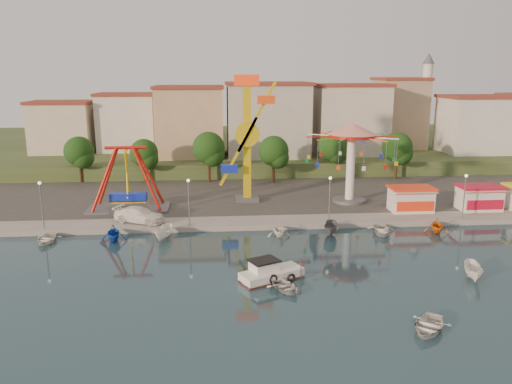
{
  "coord_description": "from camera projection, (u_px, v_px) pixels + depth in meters",
  "views": [
    {
      "loc": [
        -4.88,
        -41.4,
        17.33
      ],
      "look_at": [
        -0.38,
        14.0,
        4.0
      ],
      "focal_mm": 35.0,
      "sensor_mm": 36.0,
      "label": 1
    }
  ],
  "objects": [
    {
      "name": "booth_mid",
      "position": [
        479.0,
        197.0,
        62.21
      ],
      "size": [
        5.4,
        3.78,
        3.08
      ],
      "color": "white",
      "rests_on": "quay_deck"
    },
    {
      "name": "lamp_post_3",
      "position": [
        464.0,
        198.0,
        58.32
      ],
      "size": [
        0.14,
        0.14,
        5.0
      ],
      "primitive_type": "cylinder",
      "color": "#59595E",
      "rests_on": "quay_deck"
    },
    {
      "name": "building_1",
      "position": [
        125.0,
        129.0,
        90.97
      ],
      "size": [
        12.33,
        9.01,
        8.63
      ],
      "primitive_type": "cube",
      "color": "silver",
      "rests_on": "hill_terrace"
    },
    {
      "name": "moored_boat_5",
      "position": [
        331.0,
        229.0,
        54.47
      ],
      "size": [
        2.41,
        3.94,
        1.43
      ],
      "primitive_type": "imported",
      "rotation": [
        0.0,
        0.0,
        -0.3
      ],
      "color": "#57585D",
      "rests_on": "ground"
    },
    {
      "name": "building_4",
      "position": [
        341.0,
        125.0,
        94.87
      ],
      "size": [
        10.75,
        9.23,
        9.24
      ],
      "primitive_type": "cube",
      "color": "beige",
      "rests_on": "hill_terrace"
    },
    {
      "name": "rowboat_b",
      "position": [
        428.0,
        325.0,
        34.28
      ],
      "size": [
        4.47,
        4.71,
        0.79
      ],
      "primitive_type": "imported",
      "rotation": [
        0.0,
        0.0,
        -0.63
      ],
      "color": "silver",
      "rests_on": "ground"
    },
    {
      "name": "tree_1",
      "position": [
        144.0,
        153.0,
        77.2
      ],
      "size": [
        4.35,
        4.35,
        6.8
      ],
      "color": "#382314",
      "rests_on": "quay_deck"
    },
    {
      "name": "tree_2",
      "position": [
        209.0,
        148.0,
        77.41
      ],
      "size": [
        5.02,
        5.02,
        7.85
      ],
      "color": "#382314",
      "rests_on": "quay_deck"
    },
    {
      "name": "lamp_post_2",
      "position": [
        330.0,
        200.0,
        57.06
      ],
      "size": [
        0.14,
        0.14,
        5.0
      ],
      "primitive_type": "cylinder",
      "color": "#59595E",
      "rests_on": "quay_deck"
    },
    {
      "name": "tree_5",
      "position": [
        397.0,
        147.0,
        79.55
      ],
      "size": [
        4.83,
        4.83,
        7.54
      ],
      "color": "#382314",
      "rests_on": "quay_deck"
    },
    {
      "name": "booth_left",
      "position": [
        411.0,
        199.0,
        61.52
      ],
      "size": [
        5.4,
        3.78,
        3.08
      ],
      "color": "white",
      "rests_on": "quay_deck"
    },
    {
      "name": "tree_4",
      "position": [
        333.0,
        146.0,
        80.52
      ],
      "size": [
        4.86,
        4.86,
        7.6
      ],
      "color": "#382314",
      "rests_on": "quay_deck"
    },
    {
      "name": "building_5",
      "position": [
        413.0,
        120.0,
        93.88
      ],
      "size": [
        12.77,
        10.96,
        11.21
      ],
      "primitive_type": "cube",
      "color": "tan",
      "rests_on": "hill_terrace"
    },
    {
      "name": "minaret",
      "position": [
        426.0,
        98.0,
        96.8
      ],
      "size": [
        2.8,
        2.8,
        18.0
      ],
      "color": "silver",
      "rests_on": "hill_terrace"
    },
    {
      "name": "cabin_motorboat",
      "position": [
        270.0,
        274.0,
        42.81
      ],
      "size": [
        5.84,
        4.25,
        1.93
      ],
      "rotation": [
        0.0,
        0.0,
        0.45
      ],
      "color": "white",
      "rests_on": "ground"
    },
    {
      "name": "rowboat_a",
      "position": [
        286.0,
        287.0,
        40.65
      ],
      "size": [
        3.5,
        3.94,
        0.67
      ],
      "primitive_type": "imported",
      "rotation": [
        0.0,
        0.0,
        0.44
      ],
      "color": "silver",
      "rests_on": "ground"
    },
    {
      "name": "building_3",
      "position": [
        273.0,
        128.0,
        90.52
      ],
      "size": [
        12.59,
        10.5,
        9.2
      ],
      "primitive_type": "cube",
      "color": "beige",
      "rests_on": "hill_terrace"
    },
    {
      "name": "moored_boat_7",
      "position": [
        437.0,
        225.0,
        55.39
      ],
      "size": [
        3.49,
        3.77,
        1.65
      ],
      "primitive_type": "imported",
      "rotation": [
        0.0,
        0.0,
        -0.29
      ],
      "color": "orange",
      "rests_on": "ground"
    },
    {
      "name": "moored_boat_6",
      "position": [
        382.0,
        230.0,
        54.99
      ],
      "size": [
        3.61,
        4.48,
        0.82
      ],
      "primitive_type": "imported",
      "rotation": [
        0.0,
        0.0,
        -0.21
      ],
      "color": "silver",
      "rests_on": "ground"
    },
    {
      "name": "hill_terrace",
      "position": [
        238.0,
        147.0,
        109.14
      ],
      "size": [
        200.0,
        60.0,
        3.0
      ],
      "primitive_type": "cube",
      "color": "#384C26",
      "rests_on": "ground"
    },
    {
      "name": "building_0",
      "position": [
        47.0,
        123.0,
        84.49
      ],
      "size": [
        9.26,
        9.53,
        11.87
      ],
      "primitive_type": "cube",
      "color": "beige",
      "rests_on": "hill_terrace"
    },
    {
      "name": "building_2",
      "position": [
        197.0,
        121.0,
        92.26
      ],
      "size": [
        11.95,
        9.28,
        11.23
      ],
      "primitive_type": "cube",
      "color": "tan",
      "rests_on": "hill_terrace"
    },
    {
      "name": "lamp_post_0",
      "position": [
        42.0,
        206.0,
        54.54
      ],
      "size": [
        0.14,
        0.14,
        5.0
      ],
      "primitive_type": "cylinder",
      "color": "#59595E",
      "rests_on": "quay_deck"
    },
    {
      "name": "pirate_ship_ride",
      "position": [
        127.0,
        180.0,
        61.82
      ],
      "size": [
        10.0,
        5.0,
        8.0
      ],
      "color": "#59595E",
      "rests_on": "quay_deck"
    },
    {
      "name": "kamikaze_tower",
      "position": [
        249.0,
        142.0,
        64.86
      ],
      "size": [
        5.32,
        3.1,
        16.5
      ],
      "color": "#59595E",
      "rests_on": "quay_deck"
    },
    {
      "name": "skiff",
      "position": [
        473.0,
        271.0,
        42.85
      ],
      "size": [
        2.38,
        3.8,
        1.37
      ],
      "primitive_type": "imported",
      "rotation": [
        0.0,
        0.0,
        -0.32
      ],
      "color": "white",
      "rests_on": "ground"
    },
    {
      "name": "ground",
      "position": [
        273.0,
        272.0,
        44.55
      ],
      "size": [
        200.0,
        200.0,
        0.0
      ],
      "primitive_type": "plane",
      "color": "#152B3A",
      "rests_on": "ground"
    },
    {
      "name": "tree_0",
      "position": [
        79.0,
        151.0,
        77.07
      ],
      "size": [
        4.6,
        4.6,
        7.19
      ],
      "color": "#382314",
      "rests_on": "quay_deck"
    },
    {
      "name": "quay_deck",
      "position": [
        239.0,
        156.0,
        104.57
      ],
      "size": [
        200.0,
        100.0,
        0.6
      ],
      "primitive_type": "cube",
      "color": "#9E998E",
      "rests_on": "ground"
    },
    {
      "name": "building_6",
      "position": [
        478.0,
        117.0,
        93.16
      ],
      "size": [
        8.23,
        8.98,
        12.36
      ],
      "primitive_type": "cube",
      "color": "silver",
      "rests_on": "hill_terrace"
    },
    {
      "name": "moored_boat_4",
      "position": [
        279.0,
        230.0,
        54.01
      ],
      "size": [
        2.81,
        3.15,
        1.51
      ],
      "primitive_type": "imported",
      "rotation": [
        0.0,
        0.0,
        0.12
      ],
      "color": "white",
      "rests_on": "ground"
    },
    {
      "name": "van",
      "position": [
        140.0,
        215.0,
        57.12
      ],
      "size": [
        6.43,
        4.61,
        1.73
      ],
      "primitive_type": "imported",
      "rotation": [
        0.0,
        0.0,
        1.16
      ],
      "color": "white",
      "rests_on": "quay_deck"
    },
    {
      "name": "lamp_post_1",
      "position": [
        189.0,
        203.0,
        55.8
      ],
      "size": [
        0.14,
        0.14,
        5.0
      ],
      "primitive_type": "cylinder",
      "color": "#59595E",
      "rests_on": "quay_deck"
    },
    {
      "name": "moored_boat_1",
      "position": [
        113.0,
        233.0,
        52.6
      ],
      "size": [
        3.4,
        3.76,
        1.74
      ],
      "primitive_type": "imported",
      "rotation": [
        0.0,
        0.0,
        0.18
      ],
      "color": "#1547B9",
      "rests_on": "ground"
    },
    {
      "name": "moored_boat_0",
      "position": [
        46.0,
        239.0,
        52.17
      ],
      "size": [
        2.59,
        3.62,
        0.75
      ],
      "primitive_type": "imported",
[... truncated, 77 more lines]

